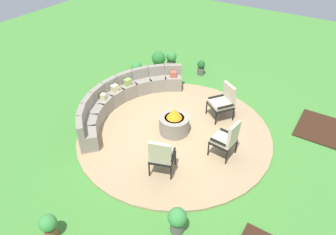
# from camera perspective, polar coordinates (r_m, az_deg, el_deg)

# --- Properties ---
(ground_plane) EXTENTS (24.00, 24.00, 0.00)m
(ground_plane) POSITION_cam_1_polar(r_m,az_deg,el_deg) (8.54, 1.13, -2.86)
(ground_plane) COLOR #478C38
(patio_circle) EXTENTS (5.26, 5.26, 0.06)m
(patio_circle) POSITION_cam_1_polar(r_m,az_deg,el_deg) (8.52, 1.13, -2.70)
(patio_circle) COLOR tan
(patio_circle) RESTS_ON ground_plane
(mulch_bed_right) EXTENTS (1.43, 1.22, 0.04)m
(mulch_bed_right) POSITION_cam_1_polar(r_m,az_deg,el_deg) (9.66, 26.29, -1.81)
(mulch_bed_right) COLOR #382114
(mulch_bed_right) RESTS_ON ground_plane
(fire_pit) EXTENTS (0.81, 0.81, 0.75)m
(fire_pit) POSITION_cam_1_polar(r_m,az_deg,el_deg) (8.32, 1.16, -0.97)
(fire_pit) COLOR gray
(fire_pit) RESTS_ON patio_circle
(curved_stone_bench) EXTENTS (4.29, 1.63, 0.80)m
(curved_stone_bench) POSITION_cam_1_polar(r_m,az_deg,el_deg) (9.36, -8.32, 3.52)
(curved_stone_bench) COLOR gray
(curved_stone_bench) RESTS_ON patio_circle
(lounge_chair_front_left) EXTENTS (0.70, 0.69, 1.04)m
(lounge_chair_front_left) POSITION_cam_1_polar(r_m,az_deg,el_deg) (6.99, -1.20, -6.96)
(lounge_chair_front_left) COLOR black
(lounge_chair_front_left) RESTS_ON patio_circle
(lounge_chair_front_right) EXTENTS (0.58, 0.58, 1.04)m
(lounge_chair_front_right) POSITION_cam_1_polar(r_m,az_deg,el_deg) (7.56, 10.79, -3.83)
(lounge_chair_front_right) COLOR black
(lounge_chair_front_right) RESTS_ON patio_circle
(lounge_chair_back_left) EXTENTS (0.84, 0.84, 1.04)m
(lounge_chair_back_left) POSITION_cam_1_polar(r_m,az_deg,el_deg) (8.89, 10.21, 3.04)
(lounge_chair_back_left) COLOR black
(lounge_chair_back_left) RESTS_ON patio_circle
(potted_plant_0) EXTENTS (0.38, 0.38, 0.69)m
(potted_plant_0) POSITION_cam_1_polar(r_m,az_deg,el_deg) (10.86, -5.76, 8.57)
(potted_plant_0) COLOR #A89E8E
(potted_plant_0) RESTS_ON ground_plane
(potted_plant_1) EXTENTS (0.38, 0.38, 0.61)m
(potted_plant_1) POSITION_cam_1_polar(r_m,az_deg,el_deg) (6.21, 1.73, -18.26)
(potted_plant_1) COLOR #605B56
(potted_plant_1) RESTS_ON ground_plane
(potted_plant_2) EXTENTS (0.49, 0.49, 0.75)m
(potted_plant_2) POSITION_cam_1_polar(r_m,az_deg,el_deg) (11.40, -1.72, 10.38)
(potted_plant_2) COLOR #A89E8E
(potted_plant_2) RESTS_ON ground_plane
(potted_plant_3) EXTENTS (0.38, 0.38, 0.67)m
(potted_plant_3) POSITION_cam_1_polar(r_m,az_deg,el_deg) (11.59, 0.64, 10.63)
(potted_plant_3) COLOR #605B56
(potted_plant_3) RESTS_ON ground_plane
(potted_plant_4) EXTENTS (0.34, 0.34, 0.56)m
(potted_plant_4) POSITION_cam_1_polar(r_m,az_deg,el_deg) (6.56, -21.09, -18.05)
(potted_plant_4) COLOR brown
(potted_plant_4) RESTS_ON ground_plane
(potted_plant_5) EXTENTS (0.28, 0.28, 0.54)m
(potted_plant_5) POSITION_cam_1_polar(r_m,az_deg,el_deg) (11.27, 6.11, 9.21)
(potted_plant_5) COLOR #605B56
(potted_plant_5) RESTS_ON ground_plane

